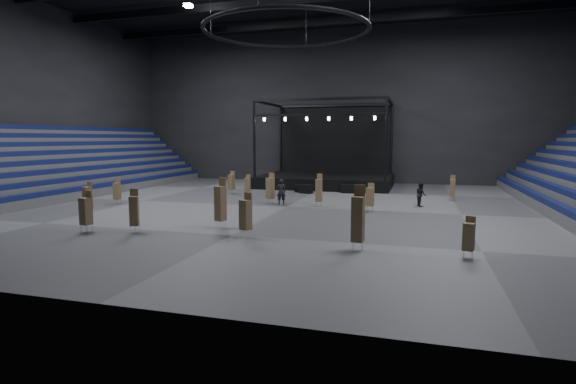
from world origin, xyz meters
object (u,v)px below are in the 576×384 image
(chair_stack_5, at_px, (453,188))
(man_center, at_px, (281,192))
(stage, at_px, (328,173))
(chair_stack_12, at_px, (358,218))
(chair_stack_2, at_px, (370,196))
(chair_stack_7, at_px, (469,236))
(chair_stack_8, at_px, (88,197))
(chair_stack_10, at_px, (117,191))
(chair_stack_3, at_px, (231,182))
(chair_stack_11, at_px, (134,210))
(flight_case_right, at_px, (348,189))
(flight_case_mid, at_px, (306,189))
(chair_stack_0, at_px, (246,214))
(chair_stack_13, at_px, (270,188))
(chair_stack_1, at_px, (319,190))
(chair_stack_4, at_px, (248,185))
(chair_stack_6, at_px, (86,211))
(crew_member, at_px, (421,194))
(flight_case_left, at_px, (301,188))
(chair_stack_9, at_px, (221,203))

(chair_stack_5, relative_size, man_center, 1.05)
(stage, bearing_deg, chair_stack_5, -35.87)
(stage, height_order, chair_stack_12, stage)
(chair_stack_2, height_order, chair_stack_7, chair_stack_2)
(chair_stack_8, xyz_separation_m, chair_stack_12, (19.15, -5.05, 0.36))
(stage, relative_size, chair_stack_10, 6.92)
(chair_stack_8, distance_m, man_center, 14.01)
(chair_stack_3, bearing_deg, chair_stack_2, -16.76)
(chair_stack_5, xyz_separation_m, chair_stack_11, (-17.88, -18.53, 0.15))
(flight_case_right, height_order, man_center, man_center)
(chair_stack_2, bearing_deg, chair_stack_8, -148.73)
(flight_case_mid, bearing_deg, chair_stack_12, -69.95)
(chair_stack_0, relative_size, chair_stack_2, 1.16)
(chair_stack_2, relative_size, chair_stack_13, 0.82)
(chair_stack_1, bearing_deg, chair_stack_7, -48.61)
(chair_stack_7, xyz_separation_m, chair_stack_13, (-13.40, 13.13, 0.31))
(chair_stack_3, bearing_deg, chair_stack_4, -22.69)
(chair_stack_6, bearing_deg, chair_stack_10, 129.13)
(crew_member, bearing_deg, flight_case_right, 26.82)
(chair_stack_10, relative_size, crew_member, 1.10)
(stage, height_order, chair_stack_10, stage)
(chair_stack_5, relative_size, chair_stack_6, 0.93)
(chair_stack_5, height_order, chair_stack_12, chair_stack_12)
(chair_stack_2, bearing_deg, stage, 122.89)
(stage, height_order, chair_stack_4, stage)
(chair_stack_5, bearing_deg, flight_case_left, 172.65)
(chair_stack_0, height_order, crew_member, chair_stack_0)
(chair_stack_6, xyz_separation_m, man_center, (7.29, 13.16, -0.21))
(chair_stack_2, xyz_separation_m, chair_stack_3, (-13.59, 6.89, 0.05))
(chair_stack_6, xyz_separation_m, crew_member, (17.90, 15.21, -0.30))
(flight_case_mid, distance_m, chair_stack_8, 19.52)
(chair_stack_3, xyz_separation_m, chair_stack_9, (5.84, -15.19, 0.35))
(chair_stack_4, distance_m, chair_stack_9, 14.29)
(chair_stack_4, bearing_deg, chair_stack_6, -98.46)
(chair_stack_12, bearing_deg, chair_stack_13, 130.32)
(chair_stack_8, height_order, chair_stack_13, chair_stack_13)
(chair_stack_0, distance_m, chair_stack_5, 21.34)
(chair_stack_1, distance_m, chair_stack_13, 3.98)
(flight_case_right, xyz_separation_m, man_center, (-3.93, -8.85, 0.60))
(chair_stack_1, distance_m, chair_stack_2, 4.30)
(chair_stack_9, distance_m, chair_stack_12, 8.95)
(chair_stack_3, distance_m, chair_stack_8, 14.22)
(stage, distance_m, flight_case_left, 6.94)
(chair_stack_7, relative_size, man_center, 0.91)
(chair_stack_6, distance_m, chair_stack_9, 7.39)
(chair_stack_9, height_order, chair_stack_13, chair_stack_9)
(crew_member, bearing_deg, stage, 19.47)
(chair_stack_7, height_order, chair_stack_10, chair_stack_10)
(flight_case_mid, bearing_deg, chair_stack_8, -126.42)
(stage, distance_m, chair_stack_0, 26.97)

